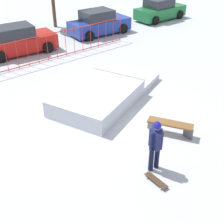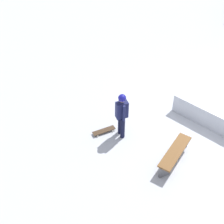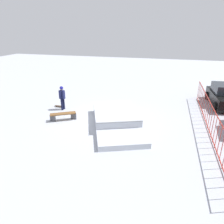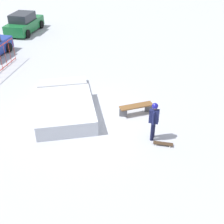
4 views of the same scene
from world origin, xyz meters
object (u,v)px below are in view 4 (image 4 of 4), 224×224
(park_bench, at_px, (136,108))
(parked_car_green, at_px, (24,23))
(skate_ramp, at_px, (65,105))
(skater, at_px, (154,119))
(skateboard, at_px, (163,144))

(park_bench, distance_m, parked_car_green, 15.25)
(skate_ramp, distance_m, park_bench, 3.42)
(skate_ramp, height_order, parked_car_green, parked_car_green)
(skate_ramp, xyz_separation_m, skater, (-1.35, -4.32, 0.69))
(skate_ramp, bearing_deg, park_bench, -105.44)
(skate_ramp, distance_m, skater, 4.58)
(park_bench, bearing_deg, skateboard, -146.32)
(skater, height_order, skateboard, skater)
(skater, bearing_deg, parked_car_green, 139.27)
(skater, distance_m, parked_car_green, 17.15)
(skate_ramp, xyz_separation_m, park_bench, (0.39, -3.40, 0.04))
(park_bench, bearing_deg, skate_ramp, 96.59)
(skateboard, bearing_deg, parked_car_green, 134.18)
(skate_ramp, bearing_deg, skateboard, -131.65)
(skater, bearing_deg, skate_ramp, 168.66)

